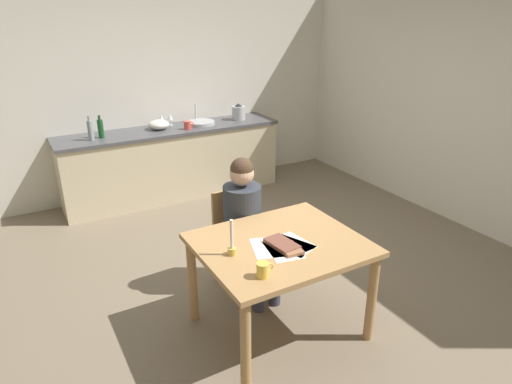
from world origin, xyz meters
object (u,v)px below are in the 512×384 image
book_cookery (282,244)px  bottle_vinegar (101,128)px  book_magazine (290,249)px  mixing_bowl (159,125)px  stovetop_kettle (239,112)px  wine_glass_by_kettle (161,118)px  dining_table (280,255)px  candlestick (232,245)px  coffee_mug (263,270)px  wine_glass_near_sink (170,117)px  bottle_oil (90,130)px  teacup_on_counter (188,125)px  person_seated (246,219)px  sink_unit (201,123)px  chair_at_table (238,234)px

book_cookery → bottle_vinegar: bottle_vinegar is taller
book_magazine → mixing_bowl: bearing=93.1°
stovetop_kettle → wine_glass_by_kettle: size_ratio=1.43×
dining_table → candlestick: 0.42m
book_magazine → stovetop_kettle: 3.35m
coffee_mug → book_magazine: (0.33, 0.18, -0.04)m
stovetop_kettle → wine_glass_by_kettle: stovetop_kettle is taller
wine_glass_near_sink → stovetop_kettle: bearing=-9.3°
candlestick → book_cookery: size_ratio=1.03×
candlestick → wine_glass_by_kettle: wine_glass_by_kettle is taller
bottle_oil → wine_glass_by_kettle: bottle_oil is taller
mixing_bowl → teacup_on_counter: (0.32, -0.18, -0.01)m
person_seated → wine_glass_near_sink: bearing=84.1°
dining_table → coffee_mug: size_ratio=9.92×
book_magazine → sink_unit: 3.19m
bottle_oil → candlestick: bearing=-83.1°
stovetop_kettle → wine_glass_by_kettle: bearing=171.7°
person_seated → coffee_mug: bearing=-112.4°
dining_table → bottle_oil: size_ratio=4.11×
book_cookery → candlestick: bearing=162.2°
book_cookery → mixing_bowl: (0.13, 3.05, 0.19)m
book_magazine → mixing_bowl: size_ratio=0.69×
person_seated → stovetop_kettle: 2.68m
person_seated → candlestick: (-0.42, -0.57, 0.15)m
book_magazine → wine_glass_by_kettle: size_ratio=1.16×
book_magazine → coffee_mug: bearing=-145.6°
sink_unit → wine_glass_near_sink: 0.40m
candlestick → wine_glass_near_sink: (0.68, 3.10, 0.18)m
sink_unit → wine_glass_near_sink: size_ratio=2.34×
bottle_oil → mixing_bowl: bottle_oil is taller
person_seated → wine_glass_by_kettle: person_seated is taller
bottle_oil → wine_glass_near_sink: size_ratio=1.83×
candlestick → sink_unit: 3.14m
chair_at_table → wine_glass_near_sink: 2.46m
book_magazine → bottle_vinegar: bottle_vinegar is taller
mixing_bowl → teacup_on_counter: size_ratio=2.05×
coffee_mug → book_magazine: size_ratio=0.65×
bottle_oil → coffee_mug: bearing=-83.0°
wine_glass_near_sink → wine_glass_by_kettle: size_ratio=1.00×
chair_at_table → wine_glass_near_sink: (0.27, 2.39, 0.54)m
candlestick → book_cookery: (0.36, -0.07, -0.06)m
chair_at_table → sink_unit: sink_unit is taller
chair_at_table → candlestick: candlestick is taller
bottle_vinegar → teacup_on_counter: bottle_vinegar is taller
mixing_bowl → person_seated: bearing=-91.6°
bottle_vinegar → wine_glass_near_sink: 0.92m
sink_unit → wine_glass_by_kettle: sink_unit is taller
chair_at_table → book_magazine: (-0.04, -0.87, 0.29)m
chair_at_table → stovetop_kettle: stovetop_kettle is taller
sink_unit → chair_at_table: bearing=-105.7°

